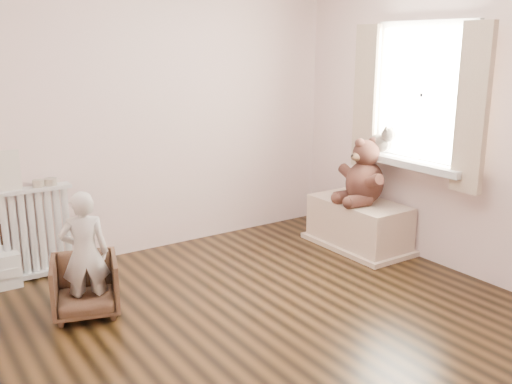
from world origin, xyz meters
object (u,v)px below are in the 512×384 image
radiator (28,233)px  armchair (85,286)px  child (85,254)px  teddy_bear (365,179)px  plush_cat (379,142)px  toy_bench (359,226)px

radiator → armchair: 0.91m
child → teddy_bear: 2.59m
radiator → teddy_bear: teddy_bear is taller
plush_cat → teddy_bear: bearing=-169.0°
radiator → armchair: size_ratio=1.65×
armchair → plush_cat: 2.84m
child → plush_cat: plush_cat is taller
toy_bench → plush_cat: (0.14, -0.07, 0.80)m
armchair → toy_bench: size_ratio=0.49×
toy_bench → plush_cat: size_ratio=3.19×
child → plush_cat: bearing=-164.7°
radiator → toy_bench: 2.92m
child → teddy_bear: size_ratio=1.50×
armchair → child: (0.00, -0.05, 0.26)m
teddy_bear → toy_bench: bearing=92.0°
armchair → child: 0.26m
teddy_bear → plush_cat: 0.36m
armchair → plush_cat: plush_cat is taller
armchair → child: bearing=-73.0°
armchair → child: child is taller
toy_bench → armchair: bearing=178.8°
radiator → teddy_bear: size_ratio=1.27×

